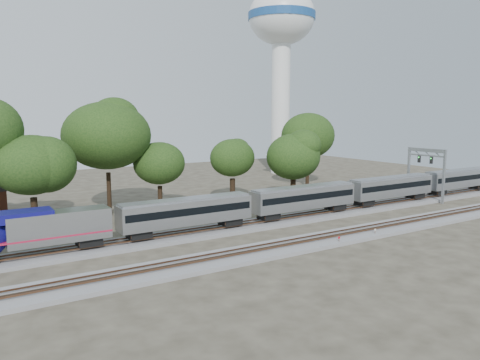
# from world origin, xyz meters

# --- Properties ---
(ground) EXTENTS (160.00, 160.00, 0.00)m
(ground) POSITION_xyz_m (0.00, 0.00, 0.00)
(ground) COLOR #383328
(ground) RESTS_ON ground
(track_far) EXTENTS (160.00, 5.00, 0.73)m
(track_far) POSITION_xyz_m (0.00, 6.00, 0.21)
(track_far) COLOR slate
(track_far) RESTS_ON ground
(track_near) EXTENTS (160.00, 5.00, 0.73)m
(track_near) POSITION_xyz_m (0.00, -4.00, 0.21)
(track_near) COLOR slate
(track_near) RESTS_ON ground
(train) EXTENTS (100.94, 2.87, 4.23)m
(train) POSITION_xyz_m (20.12, 6.00, 3.01)
(train) COLOR #A9ACB1
(train) RESTS_ON ground
(switch_stand_red) EXTENTS (0.30, 0.07, 0.95)m
(switch_stand_red) POSITION_xyz_m (6.42, -5.88, 0.60)
(switch_stand_red) COLOR #512D19
(switch_stand_red) RESTS_ON ground
(switch_stand_white) EXTENTS (0.30, 0.07, 0.96)m
(switch_stand_white) POSITION_xyz_m (12.37, -5.60, 0.61)
(switch_stand_white) COLOR #512D19
(switch_stand_white) RESTS_ON ground
(switch_lever) EXTENTS (0.51, 0.33, 0.30)m
(switch_lever) POSITION_xyz_m (5.07, -5.35, 0.15)
(switch_lever) COLOR #512D19
(switch_lever) RESTS_ON ground
(water_tower) EXTENTS (15.45, 15.45, 42.78)m
(water_tower) POSITION_xyz_m (38.59, 47.58, 31.69)
(water_tower) COLOR silver
(water_tower) RESTS_ON ground
(signal_gantry) EXTENTS (0.59, 7.03, 8.55)m
(signal_gantry) POSITION_xyz_m (36.88, 6.00, 6.23)
(signal_gantry) COLOR gray
(signal_gantry) RESTS_ON ground
(tree_2) EXTENTS (8.41, 8.41, 11.86)m
(tree_2) POSITION_xyz_m (-20.80, 16.15, 8.26)
(tree_2) COLOR black
(tree_2) RESTS_ON ground
(tree_3) EXTENTS (11.32, 11.32, 15.96)m
(tree_3) POSITION_xyz_m (-10.12, 22.53, 11.13)
(tree_3) COLOR black
(tree_3) RESTS_ON ground
(tree_4) EXTENTS (7.24, 7.24, 10.20)m
(tree_4) POSITION_xyz_m (-3.41, 20.36, 7.10)
(tree_4) COLOR black
(tree_4) RESTS_ON ground
(tree_5) EXTENTS (7.33, 7.33, 10.33)m
(tree_5) POSITION_xyz_m (9.22, 21.09, 7.19)
(tree_5) COLOR black
(tree_5) RESTS_ON ground
(tree_6) EXTENTS (7.48, 7.48, 10.55)m
(tree_6) POSITION_xyz_m (17.70, 16.32, 7.34)
(tree_6) COLOR black
(tree_6) RESTS_ON ground
(tree_7) EXTENTS (10.08, 10.08, 14.22)m
(tree_7) POSITION_xyz_m (30.24, 27.60, 9.91)
(tree_7) COLOR black
(tree_7) RESTS_ON ground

